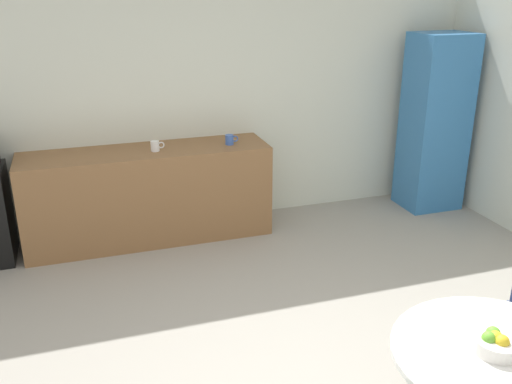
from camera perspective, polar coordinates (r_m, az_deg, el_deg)
name	(u,v)px	position (r m, az deg, el deg)	size (l,w,h in m)	color
wall_back	(192,97)	(5.73, -6.44, 9.49)	(6.00, 0.10, 2.60)	silver
counter_block	(149,195)	(5.55, -10.79, -0.29)	(2.33, 0.60, 0.90)	brown
locker_cabinet	(435,123)	(6.43, 17.59, 6.64)	(0.60, 0.50, 1.89)	#3372B2
round_table	(497,380)	(3.10, 23.12, -17.02)	(1.03, 1.03, 0.74)	silver
fruit_bowl	(496,343)	(3.00, 23.09, -13.83)	(0.23, 0.23, 0.11)	silver
mug_white	(230,140)	(5.48, -2.66, 5.30)	(0.13, 0.08, 0.09)	#3F66BF
mug_green	(155,146)	(5.35, -10.11, 4.59)	(0.13, 0.08, 0.09)	white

